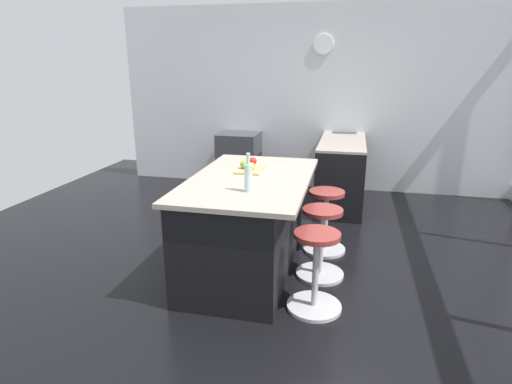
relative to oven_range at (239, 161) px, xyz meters
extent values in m
plane|color=black|center=(2.48, 1.05, -0.43)|extent=(7.75, 7.75, 0.00)
cube|color=silver|center=(-0.35, 1.05, 0.93)|extent=(0.12, 5.96, 2.72)
cylinder|color=white|center=(-0.28, 1.20, 1.71)|extent=(0.03, 0.28, 0.28)
cube|color=black|center=(0.00, 1.57, 0.00)|extent=(2.44, 0.60, 0.86)
cube|color=#9E9384|center=(0.00, 1.57, 0.45)|extent=(2.44, 0.60, 0.03)
cube|color=#38383D|center=(-0.31, 1.57, 0.40)|extent=(0.44, 0.36, 0.12)
cylinder|color=#B7B7BC|center=(-0.31, 1.42, 0.60)|extent=(0.02, 0.02, 0.28)
cube|color=#38383D|center=(0.00, 0.00, 0.00)|extent=(0.60, 0.60, 0.86)
cube|color=black|center=(0.00, 0.30, -0.04)|extent=(0.44, 0.01, 0.32)
cube|color=black|center=(2.62, 0.77, 0.00)|extent=(1.72, 0.86, 0.86)
cube|color=#9E9384|center=(2.62, 0.82, 0.45)|extent=(1.78, 1.06, 0.04)
cylinder|color=#B7B7BC|center=(2.06, 1.47, -0.42)|extent=(0.44, 0.44, 0.03)
cylinder|color=#B7B7BC|center=(2.06, 1.47, -0.11)|extent=(0.05, 0.05, 0.59)
cylinder|color=maroon|center=(2.06, 1.47, 0.20)|extent=(0.36, 0.36, 0.04)
cylinder|color=#B7B7BC|center=(2.62, 1.47, -0.42)|extent=(0.44, 0.44, 0.03)
cylinder|color=#B7B7BC|center=(2.62, 1.47, -0.11)|extent=(0.05, 0.05, 0.59)
cylinder|color=maroon|center=(2.62, 1.47, 0.20)|extent=(0.36, 0.36, 0.04)
cylinder|color=#B7B7BC|center=(3.18, 1.47, -0.42)|extent=(0.44, 0.44, 0.03)
cylinder|color=#B7B7BC|center=(3.18, 1.47, -0.11)|extent=(0.05, 0.05, 0.59)
cylinder|color=maroon|center=(3.18, 1.47, 0.20)|extent=(0.36, 0.36, 0.04)
cube|color=tan|center=(2.38, 0.76, 0.48)|extent=(0.36, 0.24, 0.02)
sphere|color=gold|center=(2.43, 0.78, 0.53)|extent=(0.07, 0.07, 0.07)
sphere|color=#609E2D|center=(2.40, 0.70, 0.53)|extent=(0.08, 0.08, 0.08)
sphere|color=red|center=(2.24, 0.75, 0.53)|extent=(0.08, 0.08, 0.08)
cylinder|color=silver|center=(3.04, 0.90, 0.58)|extent=(0.06, 0.06, 0.22)
cylinder|color=silver|center=(3.04, 0.90, 0.73)|extent=(0.03, 0.03, 0.08)
cylinder|color=#B7B7BC|center=(3.04, 0.90, 0.78)|extent=(0.03, 0.03, 0.02)
camera|label=1|loc=(6.16, 1.68, 1.46)|focal=29.44mm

